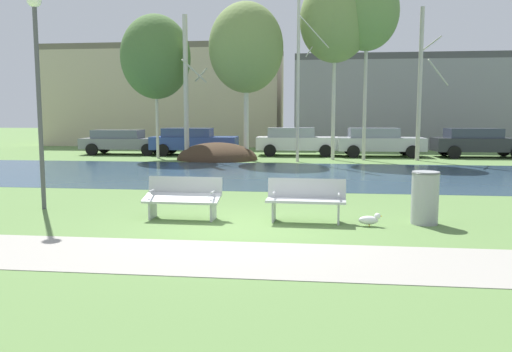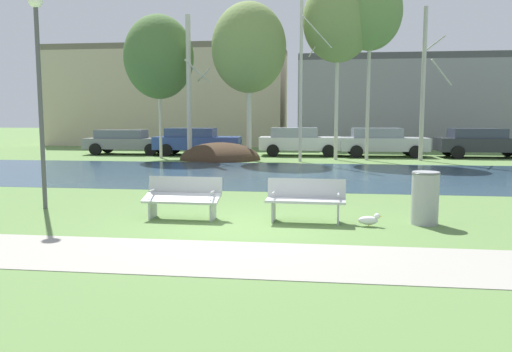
# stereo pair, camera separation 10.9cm
# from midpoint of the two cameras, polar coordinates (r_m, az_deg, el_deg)

# --- Properties ---
(ground_plane) EXTENTS (120.00, 120.00, 0.00)m
(ground_plane) POSITION_cam_midpoint_polar(r_m,az_deg,el_deg) (19.89, 2.30, 0.51)
(ground_plane) COLOR #5B7F42
(paved_path_strip) EXTENTS (60.00, 1.97, 0.01)m
(paved_path_strip) POSITION_cam_midpoint_polar(r_m,az_deg,el_deg) (8.03, -4.72, -8.94)
(paved_path_strip) COLOR #9E998E
(paved_path_strip) RESTS_ON ground
(river_band) EXTENTS (80.00, 8.67, 0.01)m
(river_band) POSITION_cam_midpoint_polar(r_m,az_deg,el_deg) (18.91, 2.06, 0.20)
(river_band) COLOR #2D475B
(river_band) RESTS_ON ground
(soil_mound) EXTENTS (3.92, 3.42, 1.67)m
(soil_mound) POSITION_cam_midpoint_polar(r_m,az_deg,el_deg) (25.14, -4.42, 1.82)
(soil_mound) COLOR #423021
(soil_mound) RESTS_ON ground
(bench_left) EXTENTS (1.62, 0.61, 0.87)m
(bench_left) POSITION_cam_midpoint_polar(r_m,az_deg,el_deg) (10.93, -8.35, -2.26)
(bench_left) COLOR #B2B5B7
(bench_left) RESTS_ON ground
(bench_right) EXTENTS (1.62, 0.61, 0.87)m
(bench_right) POSITION_cam_midpoint_polar(r_m,az_deg,el_deg) (10.55, 5.25, -2.54)
(bench_right) COLOR #B2B5B7
(bench_right) RESTS_ON ground
(trash_bin) EXTENTS (0.55, 0.55, 1.06)m
(trash_bin) POSITION_cam_midpoint_polar(r_m,az_deg,el_deg) (10.82, 17.88, -2.21)
(trash_bin) COLOR #999B9E
(trash_bin) RESTS_ON ground
(seagull) EXTENTS (0.46, 0.17, 0.27)m
(seagull) POSITION_cam_midpoint_polar(r_m,az_deg,el_deg) (10.37, 12.14, -4.73)
(seagull) COLOR white
(seagull) RESTS_ON ground
(streetlamp) EXTENTS (0.32, 0.32, 4.86)m
(streetlamp) POSITION_cam_midpoint_polar(r_m,az_deg,el_deg) (12.86, -23.23, 11.22)
(streetlamp) COLOR #4C4C51
(streetlamp) RESTS_ON ground
(birch_far_left) EXTENTS (3.42, 3.42, 7.05)m
(birch_far_left) POSITION_cam_midpoint_polar(r_m,az_deg,el_deg) (26.49, -11.13, 12.77)
(birch_far_left) COLOR beige
(birch_far_left) RESTS_ON ground
(birch_left) EXTENTS (1.19, 2.12, 6.80)m
(birch_left) POSITION_cam_midpoint_polar(r_m,az_deg,el_deg) (24.92, -7.80, 9.64)
(birch_left) COLOR beige
(birch_left) RESTS_ON ground
(birch_center_left) EXTENTS (3.51, 3.51, 7.40)m
(birch_center_left) POSITION_cam_midpoint_polar(r_m,az_deg,el_deg) (24.96, -1.23, 13.95)
(birch_center_left) COLOR beige
(birch_center_left) RESTS_ON ground
(birch_center) EXTENTS (1.46, 2.47, 8.46)m
(birch_center) POSITION_cam_midpoint_polar(r_m,az_deg,el_deg) (24.03, 4.64, 11.85)
(birch_center) COLOR beige
(birch_center) RESTS_ON ground
(birch_center_right) EXTENTS (3.32, 3.32, 8.59)m
(birch_center_right) POSITION_cam_midpoint_polar(r_m,az_deg,el_deg) (25.60, 8.59, 16.65)
(birch_center_right) COLOR beige
(birch_center_right) RESTS_ON ground
(birch_right) EXTENTS (2.97, 2.97, 8.87)m
(birch_right) POSITION_cam_midpoint_polar(r_m,az_deg,el_deg) (25.71, 12.04, 17.25)
(birch_right) COLOR beige
(birch_right) RESTS_ON ground
(birch_far_right) EXTENTS (1.38, 2.17, 7.13)m
(birch_far_right) POSITION_cam_midpoint_polar(r_m,az_deg,el_deg) (25.77, 17.59, 9.70)
(birch_far_right) COLOR #BCB7A8
(birch_far_right) RESTS_ON ground
(parked_van_nearest_grey) EXTENTS (4.66, 2.13, 1.34)m
(parked_van_nearest_grey) POSITION_cam_midpoint_polar(r_m,az_deg,el_deg) (29.30, -14.56, 3.75)
(parked_van_nearest_grey) COLOR slate
(parked_van_nearest_grey) RESTS_ON ground
(parked_sedan_second_blue) EXTENTS (4.65, 2.23, 1.45)m
(parked_sedan_second_blue) POSITION_cam_midpoint_polar(r_m,az_deg,el_deg) (28.07, -7.06, 3.89)
(parked_sedan_second_blue) COLOR #2D4793
(parked_sedan_second_blue) RESTS_ON ground
(parked_hatch_third_white) EXTENTS (4.41, 2.15, 1.48)m
(parked_hatch_third_white) POSITION_cam_midpoint_polar(r_m,az_deg,el_deg) (27.66, 4.32, 3.90)
(parked_hatch_third_white) COLOR silver
(parked_hatch_third_white) RESTS_ON ground
(parked_wagon_fourth_silver) EXTENTS (4.49, 2.24, 1.49)m
(parked_wagon_fourth_silver) POSITION_cam_midpoint_polar(r_m,az_deg,el_deg) (27.62, 13.23, 3.74)
(parked_wagon_fourth_silver) COLOR #B2B5BC
(parked_wagon_fourth_silver) RESTS_ON ground
(parked_suv_fifth_dark) EXTENTS (4.67, 2.14, 1.48)m
(parked_suv_fifth_dark) POSITION_cam_midpoint_polar(r_m,az_deg,el_deg) (28.62, 23.22, 3.47)
(parked_suv_fifth_dark) COLOR #282B30
(parked_suv_fifth_dark) RESTS_ON ground
(building_beige_block) EXTENTS (16.57, 6.33, 6.97)m
(building_beige_block) POSITION_cam_midpoint_polar(r_m,az_deg,el_deg) (38.71, -9.85, 8.64)
(building_beige_block) COLOR #BCAD8E
(building_beige_block) RESTS_ON ground
(building_grey_warehouse) EXTENTS (16.29, 7.00, 5.92)m
(building_grey_warehouse) POSITION_cam_midpoint_polar(r_m,az_deg,el_deg) (36.61, 17.39, 7.72)
(building_grey_warehouse) COLOR gray
(building_grey_warehouse) RESTS_ON ground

